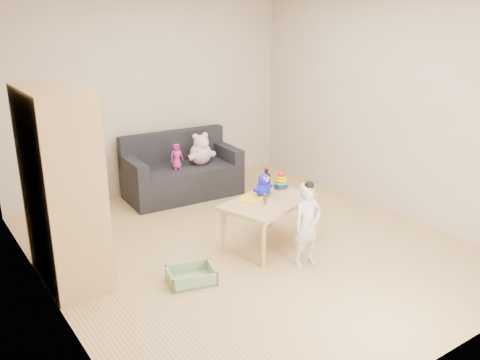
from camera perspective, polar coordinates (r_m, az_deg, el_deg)
room at (r=4.97m, az=1.17°, el=6.25°), size 4.50×4.50×4.50m
wardrobe at (r=4.72m, az=-19.38°, el=-0.81°), size 0.49×0.98×1.76m
sofa at (r=6.76m, az=-6.44°, el=-0.09°), size 1.52×0.83×0.42m
play_table at (r=5.31m, az=3.13°, el=-4.84°), size 1.10×0.87×0.51m
storage_bin at (r=4.73m, az=-5.49°, el=-10.61°), size 0.49×0.41×0.13m
toddler at (r=4.90m, az=7.56°, el=-5.14°), size 0.31×0.22×0.81m
pink_bear at (r=6.71m, az=-4.46°, el=3.26°), size 0.37×0.33×0.35m
doll at (r=6.54m, az=-7.12°, el=2.63°), size 0.18×0.13×0.33m
ring_stacker at (r=5.51m, az=4.61°, el=-0.31°), size 0.16×0.16×0.19m
brown_bottle at (r=5.41m, az=2.97°, el=-0.27°), size 0.09×0.09×0.26m
blue_plush at (r=5.28m, az=2.60°, el=-0.53°), size 0.25×0.23×0.25m
wooden_figure at (r=5.08m, az=2.83°, el=-2.11°), size 0.06×0.05×0.12m
yellow_book at (r=5.22m, az=1.23°, el=-2.14°), size 0.29×0.29×0.02m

